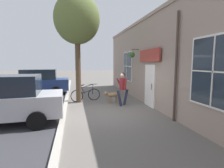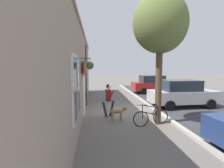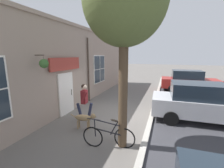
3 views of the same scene
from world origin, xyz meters
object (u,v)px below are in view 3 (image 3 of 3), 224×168
Objects in this scene: street_tree_by_curb at (124,4)px; parked_car_mid_block at (201,102)px; pedestrian_walking at (84,99)px; leaning_bicycle at (108,136)px; dog_on_leash at (85,118)px; parked_car_far_end at (188,81)px.

parked_car_mid_block is (2.80, 3.02, -3.51)m from street_tree_by_curb.
pedestrian_walking reaches higher than leaning_bicycle.
parked_car_mid_block reaches higher than dog_on_leash.
street_tree_by_curb is 5.41m from parked_car_mid_block.
street_tree_by_curb is (2.15, -1.28, 3.36)m from pedestrian_walking.
pedestrian_walking is 1.00m from dog_on_leash.
street_tree_by_curb is 4.04m from leaning_bicycle.
leaning_bicycle reaches higher than dog_on_leash.
dog_on_leash is 0.25× the size of parked_car_far_end.
street_tree_by_curb reaches higher than parked_car_far_end.
leaning_bicycle is at bearing -31.47° from dog_on_leash.
street_tree_by_curb is 3.43× the size of leaning_bicycle.
street_tree_by_curb is 1.34× the size of parked_car_far_end.
pedestrian_walking is 4.19m from street_tree_by_curb.
leaning_bicycle is (-0.38, -0.26, -4.01)m from street_tree_by_curb.
leaning_bicycle is at bearing -134.06° from parked_car_mid_block.
leaning_bicycle is at bearing -41.11° from pedestrian_walking.
parked_car_far_end is at bearing 61.08° from dog_on_leash.
leaning_bicycle is 9.99m from parked_car_far_end.
street_tree_by_curb is (1.74, -0.57, 3.93)m from dog_on_leash.
parked_car_mid_block is (4.54, 2.45, 0.42)m from dog_on_leash.
street_tree_by_curb reaches higher than parked_car_mid_block.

